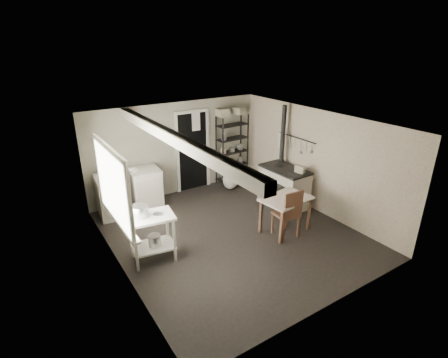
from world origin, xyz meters
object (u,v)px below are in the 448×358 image
stove (284,187)px  chair (286,214)px  stockpot (140,213)px  shelf_rack (232,149)px  prep_table (153,240)px  flour_sack (231,180)px  base_cabinets (130,193)px  work_table (285,214)px

stove → chair: (-0.92, -1.09, 0.05)m
stockpot → shelf_rack: bearing=33.2°
prep_table → flour_sack: bearing=32.7°
prep_table → stove: 3.49m
base_cabinets → work_table: size_ratio=1.50×
work_table → chair: 0.21m
base_cabinets → flour_sack: bearing=0.9°
shelf_rack → stove: (0.23, -1.85, -0.51)m
stockpot → base_cabinets: bearing=77.6°
prep_table → base_cabinets: 2.04m
prep_table → work_table: bearing=-10.9°
work_table → chair: size_ratio=0.95×
base_cabinets → chair: size_ratio=1.42×
prep_table → stockpot: size_ratio=2.99×
base_cabinets → chair: 3.51m
flour_sack → base_cabinets: bearing=176.9°
shelf_rack → work_table: 2.91m
stove → work_table: size_ratio=1.19×
prep_table → stove: bearing=7.3°
stockpot → flour_sack: size_ratio=0.56×
base_cabinets → stove: size_ratio=1.26×
shelf_rack → flour_sack: (-0.31, -0.41, -0.71)m
stockpot → chair: bearing=-15.2°
shelf_rack → chair: (-0.69, -2.94, -0.46)m
base_cabinets → chair: bearing=-45.7°
chair → flour_sack: 2.57m
prep_table → base_cabinets: bearing=82.2°
prep_table → shelf_rack: size_ratio=0.48×
stove → chair: bearing=-132.0°
base_cabinets → flour_sack: size_ratio=2.80×
stockpot → stove: 3.67m
prep_table → base_cabinets: size_ratio=0.60×
shelf_rack → chair: 3.06m
flour_sack → work_table: bearing=-96.4°
stove → prep_table: bearing=-174.6°
stockpot → base_cabinets: 2.05m
stockpot → base_cabinets: stockpot is taller
shelf_rack → stockpot: bearing=-151.0°
stockpot → prep_table: bearing=-27.2°
prep_table → chair: size_ratio=0.85×
stockpot → work_table: 2.92m
prep_table → chair: bearing=-14.4°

